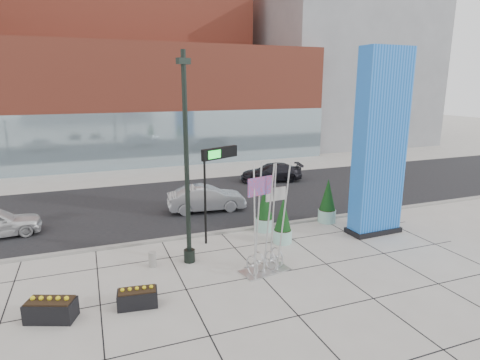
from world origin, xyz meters
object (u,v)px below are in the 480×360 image
object	(u,v)px
overhead_street_sign	(220,162)
blue_pylon	(380,147)
concrete_bollard	(152,259)
car_silver_mid	(206,199)
public_art_sculpture	(266,244)
lamp_post	(187,181)

from	to	relation	value
overhead_street_sign	blue_pylon	bearing A→B (deg)	-36.69
concrete_bollard	car_silver_mid	size ratio (longest dim) A/B	0.14
concrete_bollard	overhead_street_sign	size ratio (longest dim) A/B	0.14
car_silver_mid	public_art_sculpture	bearing A→B (deg)	-174.14
blue_pylon	car_silver_mid	world-z (taller)	blue_pylon
car_silver_mid	blue_pylon	bearing A→B (deg)	-127.10
lamp_post	public_art_sculpture	size ratio (longest dim) A/B	1.93
concrete_bollard	overhead_street_sign	world-z (taller)	overhead_street_sign
overhead_street_sign	car_silver_mid	bearing A→B (deg)	57.41
car_silver_mid	overhead_street_sign	bearing A→B (deg)	178.09
lamp_post	car_silver_mid	size ratio (longest dim) A/B	1.90
public_art_sculpture	concrete_bollard	distance (m)	4.73
public_art_sculpture	concrete_bollard	xyz separation A→B (m)	(-4.18, 2.05, -0.86)
lamp_post	car_silver_mid	world-z (taller)	lamp_post
blue_pylon	concrete_bollard	size ratio (longest dim) A/B	14.38
blue_pylon	lamp_post	world-z (taller)	blue_pylon
concrete_bollard	car_silver_mid	xyz separation A→B (m)	(4.22, 6.48, 0.43)
blue_pylon	overhead_street_sign	size ratio (longest dim) A/B	2.02
blue_pylon	car_silver_mid	xyz separation A→B (m)	(-6.92, 6.51, -3.63)
overhead_street_sign	car_silver_mid	size ratio (longest dim) A/B	0.99
blue_pylon	lamp_post	bearing A→B (deg)	178.13
lamp_post	public_art_sculpture	distance (m)	4.05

